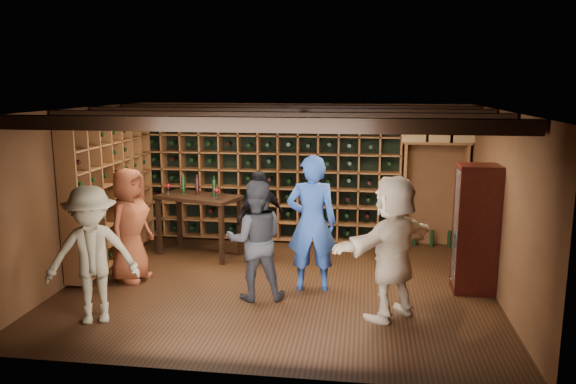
# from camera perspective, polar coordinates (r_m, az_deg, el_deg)

# --- Properties ---
(ground) EXTENTS (6.00, 6.00, 0.00)m
(ground) POSITION_cam_1_polar(r_m,az_deg,el_deg) (8.15, -1.04, -9.52)
(ground) COLOR black
(ground) RESTS_ON ground
(room_shell) EXTENTS (6.00, 6.00, 6.00)m
(room_shell) POSITION_cam_1_polar(r_m,az_deg,el_deg) (7.69, -1.04, 7.75)
(room_shell) COLOR #57341E
(room_shell) RESTS_ON ground
(wine_rack_back) EXTENTS (4.65, 0.30, 2.20)m
(wine_rack_back) POSITION_cam_1_polar(r_m,az_deg,el_deg) (10.16, -1.94, 1.34)
(wine_rack_back) COLOR brown
(wine_rack_back) RESTS_ON ground
(wine_rack_left) EXTENTS (0.30, 2.65, 2.20)m
(wine_rack_left) POSITION_cam_1_polar(r_m,az_deg,el_deg) (9.44, -17.48, 0.08)
(wine_rack_left) COLOR brown
(wine_rack_left) RESTS_ON ground
(crate_shelf) EXTENTS (1.20, 0.32, 2.07)m
(crate_shelf) POSITION_cam_1_polar(r_m,az_deg,el_deg) (10.01, 14.85, 3.25)
(crate_shelf) COLOR brown
(crate_shelf) RESTS_ON ground
(display_cabinet) EXTENTS (0.55, 0.50, 1.75)m
(display_cabinet) POSITION_cam_1_polar(r_m,az_deg,el_deg) (8.13, 18.47, -3.82)
(display_cabinet) COLOR black
(display_cabinet) RESTS_ON ground
(man_blue_shirt) EXTENTS (0.74, 0.53, 1.91)m
(man_blue_shirt) POSITION_cam_1_polar(r_m,az_deg,el_deg) (7.77, 2.43, -3.19)
(man_blue_shirt) COLOR navy
(man_blue_shirt) RESTS_ON ground
(man_grey_suit) EXTENTS (0.90, 0.76, 1.61)m
(man_grey_suit) POSITION_cam_1_polar(r_m,az_deg,el_deg) (7.48, -3.33, -4.91)
(man_grey_suit) COLOR black
(man_grey_suit) RESTS_ON ground
(guest_red_floral) EXTENTS (0.68, 0.90, 1.67)m
(guest_red_floral) POSITION_cam_1_polar(r_m,az_deg,el_deg) (8.47, -15.76, -3.24)
(guest_red_floral) COLOR maroon
(guest_red_floral) RESTS_ON ground
(guest_woman_black) EXTENTS (0.88, 0.89, 1.50)m
(guest_woman_black) POSITION_cam_1_polar(r_m,az_deg,el_deg) (8.97, -2.82, -2.58)
(guest_woman_black) COLOR black
(guest_woman_black) RESTS_ON ground
(guest_khaki) EXTENTS (1.24, 0.97, 1.68)m
(guest_khaki) POSITION_cam_1_polar(r_m,az_deg,el_deg) (7.14, -19.30, -6.06)
(guest_khaki) COLOR #83775A
(guest_khaki) RESTS_ON ground
(guest_beige) EXTENTS (1.53, 1.57, 1.79)m
(guest_beige) POSITION_cam_1_polar(r_m,az_deg,el_deg) (6.96, 10.60, -5.56)
(guest_beige) COLOR tan
(guest_beige) RESTS_ON ground
(tasting_table) EXTENTS (1.50, 1.06, 1.30)m
(tasting_table) POSITION_cam_1_polar(r_m,az_deg,el_deg) (9.45, -9.09, -1.15)
(tasting_table) COLOR black
(tasting_table) RESTS_ON ground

